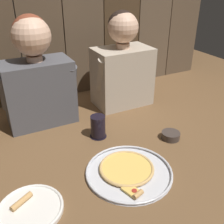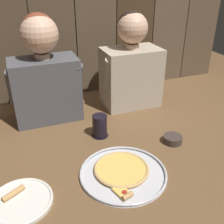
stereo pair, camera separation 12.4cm
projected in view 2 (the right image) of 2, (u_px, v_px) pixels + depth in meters
The scene contains 7 objects.
ground_plane at pixel (123, 155), 1.25m from camera, with size 3.20×3.20×0.00m, color brown.
pizza_tray at pixel (123, 172), 1.13m from camera, with size 0.37×0.37×0.03m.
dinner_plate at pixel (21, 201), 0.99m from camera, with size 0.24×0.24×0.03m.
drinking_glass at pixel (100, 126), 1.37m from camera, with size 0.09×0.09×0.12m.
dipping_bowl at pixel (173, 139), 1.33m from camera, with size 0.09×0.09×0.04m.
diner_left at pixel (44, 73), 1.44m from camera, with size 0.40×0.21×0.58m.
diner_right at pixel (131, 65), 1.61m from camera, with size 0.38×0.22×0.57m.
Camera 2 is at (-0.41, -0.92, 0.76)m, focal length 42.98 mm.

